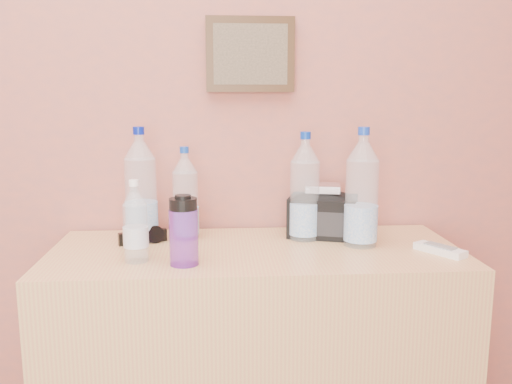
# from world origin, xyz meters

# --- Properties ---
(picture_frame) EXTENTS (0.30, 0.03, 0.25)m
(picture_frame) POSITION_xyz_m (0.40, 1.98, 1.40)
(picture_frame) COLOR #382311
(picture_frame) RESTS_ON room_shell
(dresser) EXTENTS (1.27, 0.53, 0.79)m
(dresser) POSITION_xyz_m (0.40, 1.72, 0.40)
(dresser) COLOR tan
(dresser) RESTS_ON ground
(pet_large_a) EXTENTS (0.10, 0.10, 0.37)m
(pet_large_a) POSITION_xyz_m (0.04, 1.84, 0.96)
(pet_large_a) COLOR white
(pet_large_a) RESTS_ON dresser
(pet_large_b) EXTENTS (0.08, 0.08, 0.31)m
(pet_large_b) POSITION_xyz_m (0.18, 1.86, 0.93)
(pet_large_b) COLOR silver
(pet_large_b) RESTS_ON dresser
(pet_large_c) EXTENTS (0.10, 0.10, 0.35)m
(pet_large_c) POSITION_xyz_m (0.57, 1.82, 0.95)
(pet_large_c) COLOR silver
(pet_large_c) RESTS_ON dresser
(pet_large_d) EXTENTS (0.10, 0.10, 0.38)m
(pet_large_d) POSITION_xyz_m (0.73, 1.73, 0.96)
(pet_large_d) COLOR silver
(pet_large_d) RESTS_ON dresser
(pet_small) EXTENTS (0.07, 0.07, 0.24)m
(pet_small) POSITION_xyz_m (0.05, 1.61, 0.90)
(pet_small) COLOR silver
(pet_small) RESTS_ON dresser
(nalgene_bottle) EXTENTS (0.08, 0.08, 0.20)m
(nalgene_bottle) POSITION_xyz_m (0.19, 1.57, 0.89)
(nalgene_bottle) COLOR purple
(nalgene_bottle) RESTS_ON dresser
(sunglasses) EXTENTS (0.17, 0.11, 0.04)m
(sunglasses) POSITION_xyz_m (0.04, 1.80, 0.81)
(sunglasses) COLOR black
(sunglasses) RESTS_ON dresser
(ac_remote) EXTENTS (0.13, 0.16, 0.02)m
(ac_remote) POSITION_xyz_m (0.95, 1.62, 0.80)
(ac_remote) COLOR white
(ac_remote) RESTS_ON dresser
(toiletry_bag) EXTENTS (0.26, 0.22, 0.15)m
(toiletry_bag) POSITION_xyz_m (0.64, 1.86, 0.87)
(toiletry_bag) COLOR black
(toiletry_bag) RESTS_ON dresser
(foil_packet) EXTENTS (0.13, 0.11, 0.02)m
(foil_packet) POSITION_xyz_m (0.64, 1.86, 0.96)
(foil_packet) COLOR silver
(foil_packet) RESTS_ON toiletry_bag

